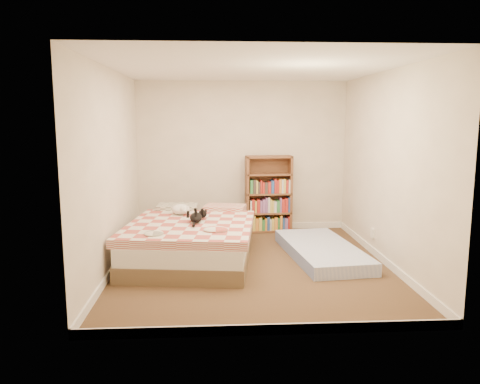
{
  "coord_description": "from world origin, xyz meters",
  "views": [
    {
      "loc": [
        -0.5,
        -5.86,
        1.9
      ],
      "look_at": [
        -0.13,
        0.3,
        0.92
      ],
      "focal_mm": 35.0,
      "sensor_mm": 36.0,
      "label": 1
    }
  ],
  "objects": [
    {
      "name": "floor_mattress",
      "position": [
        0.99,
        0.3,
        0.08
      ],
      "size": [
        1.05,
        1.97,
        0.17
      ],
      "primitive_type": "cube",
      "rotation": [
        0.0,
        0.0,
        0.11
      ],
      "color": "#768AC6",
      "rests_on": "room"
    },
    {
      "name": "black_cat",
      "position": [
        -0.72,
        0.28,
        0.59
      ],
      "size": [
        0.31,
        0.63,
        0.14
      ],
      "rotation": [
        0.0,
        0.0,
        -0.44
      ],
      "color": "black",
      "rests_on": "bed"
    },
    {
      "name": "bed",
      "position": [
        -0.78,
        0.36,
        0.27
      ],
      "size": [
        1.83,
        2.37,
        0.59
      ],
      "rotation": [
        0.0,
        0.0,
        -0.13
      ],
      "color": "brown",
      "rests_on": "room"
    },
    {
      "name": "bookshelf",
      "position": [
        0.43,
        1.82,
        0.49
      ],
      "size": [
        0.78,
        0.3,
        1.28
      ],
      "rotation": [
        0.0,
        0.0,
        0.06
      ],
      "color": "#572F1D",
      "rests_on": "room"
    },
    {
      "name": "white_dog",
      "position": [
        -0.95,
        0.76,
        0.6
      ],
      "size": [
        0.35,
        0.37,
        0.14
      ],
      "rotation": [
        0.0,
        0.0,
        -0.35
      ],
      "color": "white",
      "rests_on": "bed"
    },
    {
      "name": "room",
      "position": [
        0.0,
        0.0,
        1.2
      ],
      "size": [
        3.51,
        4.01,
        2.51
      ],
      "color": "#41301C",
      "rests_on": "ground"
    }
  ]
}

